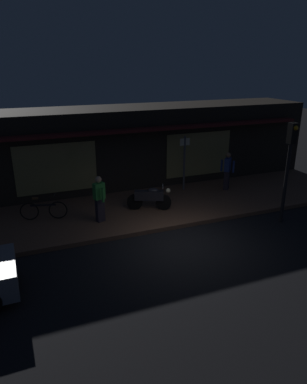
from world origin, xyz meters
TOP-DOWN VIEW (x-y plane):
  - ground_plane at (0.00, 0.00)m, footprint 60.00×60.00m
  - sidewalk_slab at (0.00, 3.00)m, footprint 18.00×4.00m
  - storefront_building at (0.00, 6.39)m, footprint 18.00×3.30m
  - motorcycle at (-0.09, 2.67)m, footprint 1.61×0.85m
  - bicycle_parked at (-3.96, 3.21)m, footprint 1.62×0.53m
  - person_photographer at (-2.11, 2.32)m, footprint 0.43×0.61m
  - person_bystander at (3.90, 3.60)m, footprint 0.49×0.49m
  - sign_post at (2.11, 4.26)m, footprint 0.44×0.09m
  - traffic_light_pole at (4.07, 0.17)m, footprint 0.24×0.33m

SIDE VIEW (x-z plane):
  - ground_plane at x=0.00m, z-range 0.00..0.00m
  - sidewalk_slab at x=0.00m, z-range 0.00..0.15m
  - bicycle_parked at x=-3.96m, z-range 0.05..0.96m
  - motorcycle at x=-0.09m, z-range 0.16..1.13m
  - person_photographer at x=-2.11m, z-range 0.19..1.86m
  - person_bystander at x=3.90m, z-range 0.19..1.86m
  - sign_post at x=2.11m, z-range 0.31..2.71m
  - storefront_building at x=0.00m, z-range 0.00..3.60m
  - traffic_light_pole at x=4.07m, z-range 0.68..4.28m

